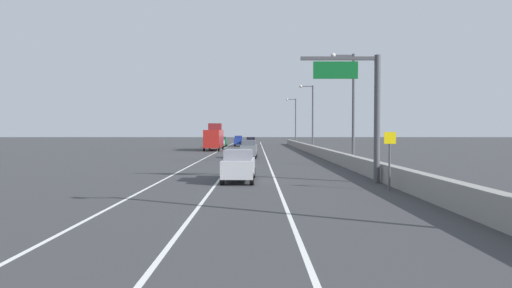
# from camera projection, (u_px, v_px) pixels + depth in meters

# --- Properties ---
(ground_plane) EXTENTS (320.00, 320.00, 0.00)m
(ground_plane) POSITION_uv_depth(u_px,v_px,m) (253.00, 151.00, 67.42)
(ground_plane) COLOR #38383A
(lane_stripe_left) EXTENTS (0.16, 130.00, 0.00)m
(lane_stripe_left) POSITION_uv_depth(u_px,v_px,m) (212.00, 154.00, 58.41)
(lane_stripe_left) COLOR silver
(lane_stripe_left) RESTS_ON ground_plane
(lane_stripe_center) EXTENTS (0.16, 130.00, 0.00)m
(lane_stripe_center) POSITION_uv_depth(u_px,v_px,m) (238.00, 154.00, 58.42)
(lane_stripe_center) COLOR silver
(lane_stripe_center) RESTS_ON ground_plane
(lane_stripe_right) EXTENTS (0.16, 130.00, 0.00)m
(lane_stripe_right) POSITION_uv_depth(u_px,v_px,m) (264.00, 154.00, 58.43)
(lane_stripe_right) COLOR silver
(lane_stripe_right) RESTS_ON ground_plane
(jersey_barrier_right) EXTENTS (0.60, 120.00, 1.10)m
(jersey_barrier_right) POSITION_uv_depth(u_px,v_px,m) (332.00, 156.00, 43.43)
(jersey_barrier_right) COLOR gray
(jersey_barrier_right) RESTS_ON ground_plane
(overhead_sign_gantry) EXTENTS (4.68, 0.36, 7.50)m
(overhead_sign_gantry) POSITION_uv_depth(u_px,v_px,m) (364.00, 102.00, 25.36)
(overhead_sign_gantry) COLOR #47474C
(overhead_sign_gantry) RESTS_ON ground_plane
(speed_advisory_sign) EXTENTS (0.60, 0.11, 3.00)m
(speed_advisory_sign) POSITION_uv_depth(u_px,v_px,m) (389.00, 156.00, 22.05)
(speed_advisory_sign) COLOR #4C4C51
(speed_advisory_sign) RESTS_ON ground_plane
(lamp_post_right_second) EXTENTS (2.14, 0.44, 9.89)m
(lamp_post_right_second) POSITION_uv_depth(u_px,v_px,m) (350.00, 101.00, 37.93)
(lamp_post_right_second) COLOR #4C4C51
(lamp_post_right_second) RESTS_ON ground_plane
(lamp_post_right_third) EXTENTS (2.14, 0.44, 9.89)m
(lamp_post_right_third) POSITION_uv_depth(u_px,v_px,m) (310.00, 113.00, 63.91)
(lamp_post_right_third) COLOR #4C4C51
(lamp_post_right_third) RESTS_ON ground_plane
(lamp_post_right_fourth) EXTENTS (2.14, 0.44, 9.89)m
(lamp_post_right_fourth) POSITION_uv_depth(u_px,v_px,m) (294.00, 119.00, 89.89)
(lamp_post_right_fourth) COLOR #4C4C51
(lamp_post_right_fourth) RESTS_ON ground_plane
(car_green_0) EXTENTS (2.10, 4.80, 1.95)m
(car_green_0) POSITION_uv_depth(u_px,v_px,m) (221.00, 142.00, 86.23)
(car_green_0) COLOR #196033
(car_green_0) RESTS_ON ground_plane
(car_blue_1) EXTENTS (1.78, 4.05, 2.14)m
(car_blue_1) POSITION_uv_depth(u_px,v_px,m) (238.00, 141.00, 89.64)
(car_blue_1) COLOR #1E389E
(car_blue_1) RESTS_ON ground_plane
(car_gray_2) EXTENTS (1.93, 4.71, 2.05)m
(car_gray_2) POSITION_uv_depth(u_px,v_px,m) (248.00, 149.00, 49.22)
(car_gray_2) COLOR slate
(car_gray_2) RESTS_ON ground_plane
(car_silver_3) EXTENTS (1.98, 4.70, 1.95)m
(car_silver_3) POSITION_uv_depth(u_px,v_px,m) (238.00, 165.00, 26.15)
(car_silver_3) COLOR #B7B7BC
(car_silver_3) RESTS_ON ground_plane
(car_white_4) EXTENTS (1.81, 4.25, 2.00)m
(car_white_4) POSITION_uv_depth(u_px,v_px,m) (218.00, 142.00, 79.47)
(car_white_4) COLOR white
(car_white_4) RESTS_ON ground_plane
(car_black_5) EXTENTS (1.97, 4.59, 1.89)m
(car_black_5) POSITION_uv_depth(u_px,v_px,m) (250.00, 142.00, 86.84)
(car_black_5) COLOR black
(car_black_5) RESTS_ON ground_plane
(box_truck) EXTENTS (2.49, 9.11, 4.35)m
(box_truck) POSITION_uv_depth(u_px,v_px,m) (213.00, 138.00, 69.45)
(box_truck) COLOR #A51E19
(box_truck) RESTS_ON ground_plane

